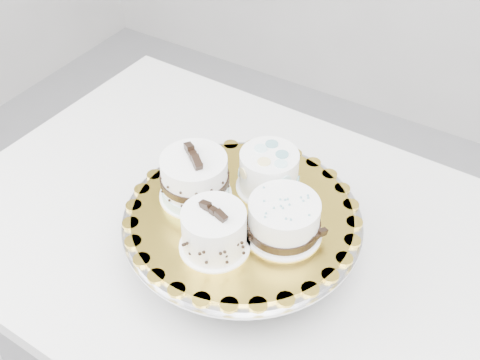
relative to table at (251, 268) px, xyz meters
The scene contains 7 objects.
table is the anchor object (origin of this frame).
cake_stand 0.17m from the table, 76.02° to the right, with size 0.38×0.38×0.10m.
cake_board 0.20m from the table, 76.02° to the right, with size 0.35×0.35×0.01m, color gold.
cake_swirl 0.27m from the table, 83.56° to the right, with size 0.11×0.11×0.08m.
cake_banded 0.25m from the table, 139.96° to the right, with size 0.15×0.15×0.10m.
cake_dots 0.24m from the table, 46.37° to the left, with size 0.12×0.12×0.07m.
cake_ribbon 0.25m from the table, 33.31° to the right, with size 0.14×0.14×0.06m.
Camera 1 is at (0.30, -0.40, 1.53)m, focal length 45.00 mm.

